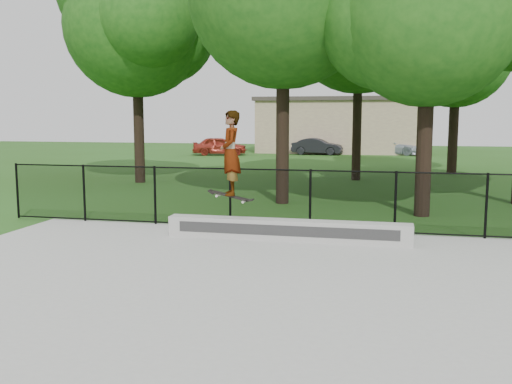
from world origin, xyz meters
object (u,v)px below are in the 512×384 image
car_a (220,146)px  car_b (317,146)px  car_c (393,146)px  skater_airborne (231,154)px  grind_ledge (287,230)px

car_a → car_b: car_a is taller
car_c → skater_airborne: skater_airborne is taller
skater_airborne → grind_ledge: bearing=10.3°
car_b → car_c: 5.64m
car_b → skater_airborne: bearing=-174.0°
car_b → skater_airborne: 30.11m
grind_ledge → car_a: bearing=109.2°
car_a → car_c: car_a is taller
car_c → skater_airborne: size_ratio=1.96×
car_a → car_b: (6.93, 1.95, -0.06)m
grind_ledge → car_b: 29.94m
skater_airborne → car_a: bearing=106.8°
grind_ledge → car_b: size_ratio=1.63×
car_c → skater_airborne: 31.71m
grind_ledge → skater_airborne: size_ratio=2.67×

